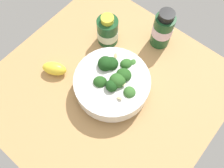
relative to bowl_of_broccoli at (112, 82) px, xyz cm
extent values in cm
cube|color=tan|center=(-1.44, -0.87, -6.31)|extent=(66.09, 66.09, 3.38)
cylinder|color=white|center=(0.04, -0.27, -3.76)|extent=(12.19, 12.19, 1.71)
cylinder|color=white|center=(0.04, -0.27, -0.33)|extent=(22.17, 22.17, 5.14)
cylinder|color=silver|center=(0.04, -0.27, 1.84)|extent=(18.41, 18.41, 0.80)
cylinder|color=#589D47|center=(1.41, -2.19, 1.55)|extent=(1.57, 1.72, 1.44)
ellipsoid|color=#194216|center=(1.41, -2.19, 3.14)|extent=(4.56, 4.58, 4.57)
cylinder|color=#2F662B|center=(6.28, -0.14, 0.70)|extent=(1.75, 1.56, 1.50)
ellipsoid|color=#386B2B|center=(6.28, -0.14, 2.18)|extent=(5.40, 5.39, 4.32)
cylinder|color=#589D47|center=(-4.48, 2.12, 1.10)|extent=(1.79, 1.96, 1.81)
ellipsoid|color=#194216|center=(-4.48, 2.12, 3.16)|extent=(6.79, 6.83, 5.75)
cylinder|color=#3C7A32|center=(-2.00, -3.03, 0.64)|extent=(1.96, 1.95, 1.46)
ellipsoid|color=#23511C|center=(-2.00, -3.03, 2.43)|extent=(5.84, 5.43, 4.39)
cylinder|color=#3C7A32|center=(1.63, 0.23, 1.33)|extent=(1.64, 1.54, 1.14)
ellipsoid|color=#2D6023|center=(1.63, 0.23, 3.01)|extent=(6.31, 6.74, 5.59)
cylinder|color=#589D47|center=(1.04, 8.26, -0.23)|extent=(1.46, 1.58, 1.50)
ellipsoid|color=#386B2B|center=(1.04, 8.26, 1.25)|extent=(3.78, 4.32, 3.93)
cylinder|color=#2F662B|center=(-3.38, 3.29, 0.84)|extent=(2.28, 2.09, 1.88)
ellipsoid|color=#194216|center=(-3.38, 3.29, 2.84)|extent=(6.29, 6.64, 4.46)
cylinder|color=#3C7A32|center=(1.79, 2.85, 0.97)|extent=(2.28, 2.16, 1.69)
ellipsoid|color=#23511C|center=(1.79, 2.85, 2.82)|extent=(6.17, 6.96, 5.63)
cylinder|color=#589D47|center=(-0.08, 6.35, 0.45)|extent=(1.92, 1.95, 1.72)
ellipsoid|color=#2D6023|center=(-0.08, 6.35, 2.22)|extent=(5.01, 5.16, 4.55)
ellipsoid|color=#DBBC84|center=(5.32, -3.41, 2.67)|extent=(1.74, 1.33, 1.37)
ellipsoid|color=#DBBC84|center=(3.54, 0.07, 3.35)|extent=(1.83, 2.07, 0.45)
ellipsoid|color=#DBBC84|center=(-3.87, 6.02, 3.16)|extent=(1.83, 2.02, 1.02)
ellipsoid|color=yellow|center=(-17.71, -7.05, -2.48)|extent=(8.66, 7.17, 4.27)
cylinder|color=#194723|center=(0.86, 23.71, 1.32)|extent=(6.39, 6.39, 11.86)
cylinder|color=black|center=(0.86, 23.71, 8.34)|extent=(4.80, 4.80, 2.18)
cylinder|color=silver|center=(0.86, 23.71, 1.85)|extent=(6.52, 6.52, 3.74)
cylinder|color=#194723|center=(-12.94, 13.07, 0.20)|extent=(6.84, 6.84, 9.64)
cylinder|color=gold|center=(-12.94, 13.07, 5.91)|extent=(4.03, 4.03, 1.76)
cylinder|color=beige|center=(-12.94, 13.07, -0.81)|extent=(6.98, 6.98, 3.36)
camera|label=1|loc=(19.62, -23.71, 64.26)|focal=39.13mm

